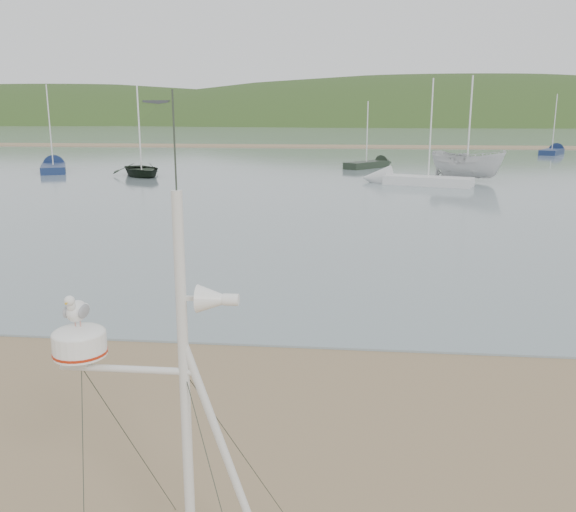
# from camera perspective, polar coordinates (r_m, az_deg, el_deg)

# --- Properties ---
(ground) EXTENTS (560.00, 560.00, 0.00)m
(ground) POSITION_cam_1_polar(r_m,az_deg,el_deg) (8.05, -15.25, -18.46)
(ground) COLOR #82694B
(ground) RESTS_ON ground
(water) EXTENTS (560.00, 256.00, 0.04)m
(water) POSITION_cam_1_polar(r_m,az_deg,el_deg) (138.43, 5.00, 11.54)
(water) COLOR slate
(water) RESTS_ON ground
(sandbar) EXTENTS (560.00, 7.00, 0.07)m
(sandbar) POSITION_cam_1_polar(r_m,az_deg,el_deg) (76.50, 4.06, 10.20)
(sandbar) COLOR #82694B
(sandbar) RESTS_ON water
(hill_ridge) EXTENTS (620.00, 180.00, 80.00)m
(hill_ridge) POSITION_cam_1_polar(r_m,az_deg,el_deg) (243.03, 9.80, 7.48)
(hill_ridge) COLOR #253B18
(hill_ridge) RESTS_ON ground
(far_cottages) EXTENTS (294.40, 6.30, 8.00)m
(far_cottages) POSITION_cam_1_polar(r_m,az_deg,el_deg) (202.34, 6.27, 13.18)
(far_cottages) COLOR silver
(far_cottages) RESTS_ON ground
(mast_rig) EXTENTS (1.93, 2.06, 4.36)m
(mast_rig) POSITION_cam_1_polar(r_m,az_deg,el_deg) (5.72, -9.94, -20.05)
(mast_rig) COLOR silver
(mast_rig) RESTS_ON ground
(boat_dark) EXTENTS (3.04, 2.50, 4.32)m
(boat_dark) POSITION_cam_1_polar(r_m,az_deg,el_deg) (41.60, -13.68, 10.21)
(boat_dark) COLOR black
(boat_dark) RESTS_ON water
(boat_white) EXTENTS (2.69, 2.68, 5.01)m
(boat_white) POSITION_cam_1_polar(r_m,az_deg,el_deg) (39.69, 16.55, 10.41)
(boat_white) COLOR silver
(boat_white) RESTS_ON water
(sailboat_blue_near) EXTENTS (4.28, 6.63, 6.55)m
(sailboat_blue_near) POSITION_cam_1_polar(r_m,az_deg,el_deg) (48.48, -21.06, 7.85)
(sailboat_blue_near) COLOR #15244A
(sailboat_blue_near) RESTS_ON ground
(sailboat_blue_far) EXTENTS (4.38, 6.44, 6.43)m
(sailboat_blue_far) POSITION_cam_1_polar(r_m,az_deg,el_deg) (69.31, 23.71, 9.00)
(sailboat_blue_far) COLOR #15244A
(sailboat_blue_far) RESTS_ON ground
(sailboat_dark_mid) EXTENTS (4.32, 4.93, 5.32)m
(sailboat_dark_mid) POSITION_cam_1_polar(r_m,az_deg,el_deg) (48.05, 8.23, 8.55)
(sailboat_dark_mid) COLOR black
(sailboat_dark_mid) RESTS_ON ground
(sailboat_white_near) EXTENTS (6.72, 3.80, 6.55)m
(sailboat_white_near) POSITION_cam_1_polar(r_m,az_deg,el_deg) (36.98, 10.42, 7.08)
(sailboat_white_near) COLOR silver
(sailboat_white_near) RESTS_ON ground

